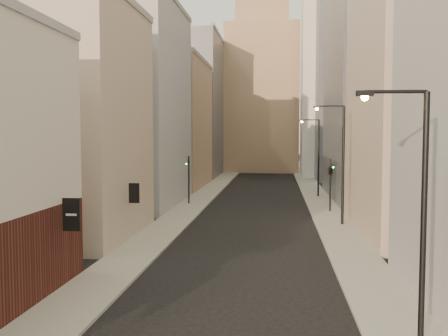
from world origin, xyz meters
TOP-DOWN VIEW (x-y plane):
  - sidewalk_left at (-6.50, 55.00)m, footprint 3.00×140.00m
  - sidewalk_right at (6.50, 55.00)m, footprint 3.00×140.00m
  - left_bldg_beige at (-12.00, 26.00)m, footprint 8.00×12.00m
  - left_bldg_grey at (-12.00, 42.00)m, footprint 8.00×16.00m
  - left_bldg_tan at (-12.00, 60.00)m, footprint 8.00×18.00m
  - left_bldg_wingrid at (-12.00, 80.00)m, footprint 8.00×20.00m
  - right_bldg_beige at (12.00, 30.00)m, footprint 8.00×16.00m
  - right_bldg_wingrid at (12.00, 50.00)m, footprint 8.00×20.00m
  - highrise at (18.00, 78.00)m, footprint 21.00×23.00m
  - clock_tower at (-1.00, 92.00)m, footprint 14.00×14.00m
  - white_tower at (10.00, 78.00)m, footprint 8.00×8.00m
  - streetlamp_near at (6.31, 8.55)m, footprint 2.25×0.32m
  - streetlamp_mid at (6.87, 32.31)m, footprint 2.47×0.70m
  - streetlamp_far at (6.46, 50.24)m, footprint 2.28×0.83m
  - traffic_light_left at (-7.01, 42.62)m, footprint 0.57×0.49m
  - traffic_light_right at (6.86, 38.95)m, footprint 0.69×0.69m

SIDE VIEW (x-z plane):
  - sidewalk_left at x=-6.50m, z-range 0.00..0.15m
  - sidewalk_right at x=6.50m, z-range 0.00..0.15m
  - traffic_light_left at x=-7.01m, z-range 1.14..6.14m
  - traffic_light_right at x=6.86m, z-range 1.38..6.38m
  - streetlamp_near at x=6.31m, z-range 0.61..9.20m
  - streetlamp_far at x=6.46m, z-range 0.64..9.58m
  - streetlamp_mid at x=6.87m, z-range 0.68..10.18m
  - left_bldg_beige at x=-12.00m, z-range 0.00..16.00m
  - left_bldg_tan at x=-12.00m, z-range 0.00..17.00m
  - left_bldg_grey at x=-12.00m, z-range 0.00..20.00m
  - right_bldg_beige at x=12.00m, z-range 0.00..20.00m
  - left_bldg_wingrid at x=-12.00m, z-range 0.00..24.00m
  - right_bldg_wingrid at x=12.00m, z-range 0.00..26.00m
  - clock_tower at x=-1.00m, z-range -4.82..40.08m
  - white_tower at x=10.00m, z-range -2.14..39.36m
  - highrise at x=18.00m, z-range 0.06..51.26m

